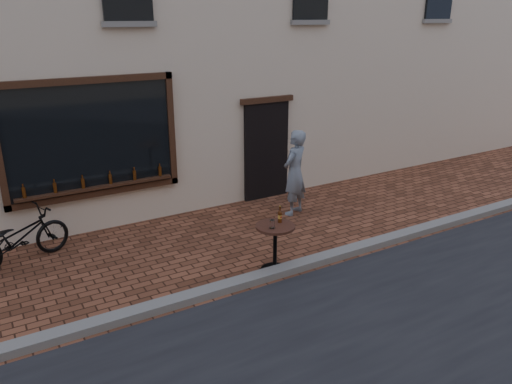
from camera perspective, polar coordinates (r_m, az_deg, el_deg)
ground at (r=8.05m, az=2.40°, el=-10.30°), size 90.00×90.00×0.00m
kerb at (r=8.16m, az=1.65°, el=-9.33°), size 90.00×0.25×0.12m
cargo_bicycle at (r=9.29m, az=-25.77°, el=-4.81°), size 2.12×1.23×1.00m
bistro_table at (r=8.13m, az=2.21°, el=-5.32°), size 0.64×0.64×1.10m
pedestrian at (r=10.41m, az=4.44°, el=2.21°), size 0.78×0.68×1.81m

